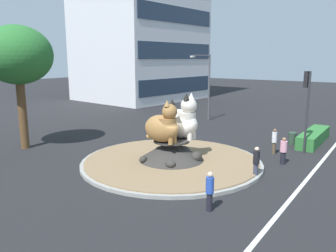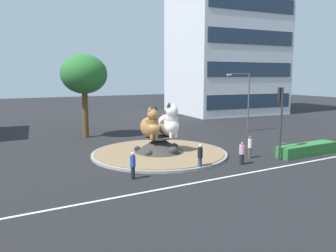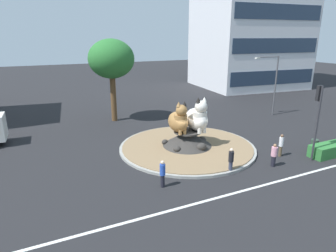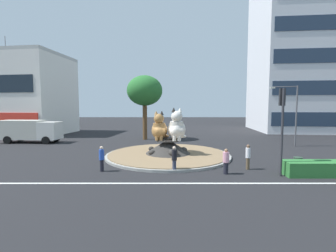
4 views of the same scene
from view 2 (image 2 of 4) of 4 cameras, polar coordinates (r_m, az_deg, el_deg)
ground_plane at (r=26.43m, az=-1.49°, el=-4.91°), size 160.00×160.00×0.00m
lane_centreline at (r=20.46m, az=8.19°, el=-9.02°), size 112.00×0.20×0.01m
roundabout_island at (r=26.33m, az=-1.48°, el=-4.02°), size 10.70×10.70×1.44m
cat_statue_tabby at (r=25.72m, az=-3.04°, el=0.05°), size 1.69×2.56×2.49m
cat_statue_white at (r=26.15m, az=0.15°, el=0.41°), size 1.81×2.79×2.75m
traffic_light_mast at (r=25.47m, az=18.82°, el=2.62°), size 0.35×0.46×5.36m
office_tower at (r=58.48m, az=9.92°, el=16.45°), size 17.55×15.89×28.65m
clipped_hedge_strip at (r=28.30m, az=22.80°, el=-3.75°), size 5.69×1.20×0.90m
broadleaf_tree_behind_island at (r=34.29m, az=-14.27°, el=8.55°), size 4.59×4.59×8.33m
streetlight_arm at (r=37.64m, az=13.24°, el=4.91°), size 2.78×0.68×6.52m
pedestrian_black_shirt at (r=22.21m, az=5.54°, el=-5.16°), size 0.34×0.34×1.70m
pedestrian_blue_shirt at (r=20.12m, az=-6.08°, el=-6.65°), size 0.33×0.33×1.68m
pedestrian_pink_shirt at (r=23.86m, az=12.61°, el=-4.52°), size 0.40×0.40×1.62m
pedestrian_white_shirt at (r=25.81m, az=13.92°, el=-3.41°), size 0.31×0.31×1.71m
litter_bin at (r=27.99m, az=19.18°, el=-3.69°), size 0.56×0.56×0.90m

